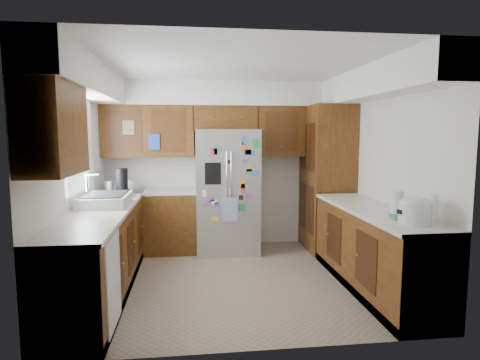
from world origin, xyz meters
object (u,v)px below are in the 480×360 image
pantry (327,178)px  paper_towel (397,205)px  rice_cooker (415,210)px  fridge (227,191)px

pantry → paper_towel: size_ratio=8.00×
pantry → rice_cooker: 2.40m
fridge → rice_cooker: fridge is taller
rice_cooker → paper_towel: paper_towel is taller
rice_cooker → paper_towel: 0.26m
pantry → fridge: bearing=177.9°
rice_cooker → paper_towel: bearing=98.7°
fridge → paper_towel: fridge is taller
paper_towel → rice_cooker: bearing=-81.3°
pantry → paper_towel: pantry is taller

